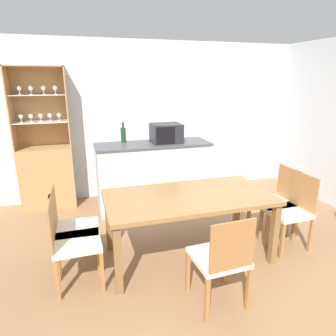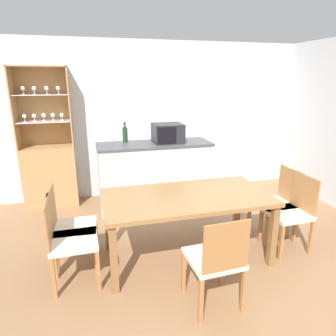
{
  "view_description": "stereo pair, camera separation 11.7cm",
  "coord_description": "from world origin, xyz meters",
  "px_view_note": "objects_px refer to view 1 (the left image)",
  "views": [
    {
      "loc": [
        -1.22,
        -2.37,
        1.95
      ],
      "look_at": [
        -0.16,
        1.19,
        0.84
      ],
      "focal_mm": 32.0,
      "sensor_mm": 36.0,
      "label": 1
    },
    {
      "loc": [
        -1.11,
        -2.4,
        1.95
      ],
      "look_at": [
        -0.16,
        1.19,
        0.84
      ],
      "focal_mm": 32.0,
      "sensor_mm": 36.0,
      "label": 2
    }
  ],
  "objects_px": {
    "display_cabinet": "(47,168)",
    "dining_chair_side_left_far": "(72,228)",
    "dining_chair_side_left_near": "(72,242)",
    "wine_bottle": "(123,134)",
    "dining_chair_side_right_far": "(276,202)",
    "dining_table": "(189,202)",
    "dining_chair_side_right_near": "(290,210)",
    "dining_chair_head_near": "(221,259)",
    "microwave": "(166,133)"
  },
  "relations": [
    {
      "from": "display_cabinet",
      "to": "dining_chair_side_left_far",
      "type": "xyz_separation_m",
      "value": [
        0.37,
        -1.81,
        -0.17
      ]
    },
    {
      "from": "dining_chair_side_left_near",
      "to": "wine_bottle",
      "type": "xyz_separation_m",
      "value": [
        0.79,
        1.8,
        0.68
      ]
    },
    {
      "from": "dining_chair_side_right_far",
      "to": "wine_bottle",
      "type": "relative_size",
      "value": 2.9
    },
    {
      "from": "dining_table",
      "to": "dining_chair_side_left_near",
      "type": "distance_m",
      "value": 1.26
    },
    {
      "from": "dining_chair_side_right_far",
      "to": "dining_table",
      "type": "bearing_deg",
      "value": 95.17
    },
    {
      "from": "display_cabinet",
      "to": "dining_chair_side_right_near",
      "type": "bearing_deg",
      "value": -36.38
    },
    {
      "from": "dining_chair_head_near",
      "to": "dining_chair_side_left_near",
      "type": "bearing_deg",
      "value": 148.98
    },
    {
      "from": "wine_bottle",
      "to": "dining_chair_side_left_near",
      "type": "bearing_deg",
      "value": -113.7
    },
    {
      "from": "dining_table",
      "to": "microwave",
      "type": "bearing_deg",
      "value": 83.18
    },
    {
      "from": "dining_chair_side_right_far",
      "to": "dining_chair_side_right_near",
      "type": "bearing_deg",
      "value": 178.71
    },
    {
      "from": "dining_table",
      "to": "microwave",
      "type": "relative_size",
      "value": 4.07
    },
    {
      "from": "display_cabinet",
      "to": "dining_chair_side_left_far",
      "type": "relative_size",
      "value": 2.39
    },
    {
      "from": "dining_table",
      "to": "dining_chair_side_left_near",
      "type": "relative_size",
      "value": 2.01
    },
    {
      "from": "dining_table",
      "to": "dining_chair_side_right_near",
      "type": "distance_m",
      "value": 1.26
    },
    {
      "from": "dining_chair_side_right_far",
      "to": "dining_chair_side_left_far",
      "type": "distance_m",
      "value": 2.47
    },
    {
      "from": "dining_chair_head_near",
      "to": "microwave",
      "type": "relative_size",
      "value": 2.02
    },
    {
      "from": "dining_chair_side_right_near",
      "to": "microwave",
      "type": "xyz_separation_m",
      "value": [
        -1.06,
        1.6,
        0.7
      ]
    },
    {
      "from": "dining_table",
      "to": "dining_chair_side_left_far",
      "type": "distance_m",
      "value": 1.26
    },
    {
      "from": "dining_chair_side_right_near",
      "to": "microwave",
      "type": "relative_size",
      "value": 2.02
    },
    {
      "from": "dining_chair_head_near",
      "to": "dining_chair_side_right_near",
      "type": "xyz_separation_m",
      "value": [
        1.23,
        0.66,
        0.0
      ]
    },
    {
      "from": "dining_table",
      "to": "dining_chair_side_left_far",
      "type": "bearing_deg",
      "value": 173.49
    },
    {
      "from": "dining_chair_side_left_far",
      "to": "wine_bottle",
      "type": "relative_size",
      "value": 2.9
    },
    {
      "from": "dining_chair_head_near",
      "to": "wine_bottle",
      "type": "height_order",
      "value": "wine_bottle"
    },
    {
      "from": "dining_chair_head_near",
      "to": "dining_table",
      "type": "bearing_deg",
      "value": 87.2
    },
    {
      "from": "display_cabinet",
      "to": "dining_chair_side_left_far",
      "type": "distance_m",
      "value": 1.86
    },
    {
      "from": "microwave",
      "to": "dining_chair_head_near",
      "type": "bearing_deg",
      "value": -94.37
    },
    {
      "from": "dining_table",
      "to": "microwave",
      "type": "distance_m",
      "value": 1.56
    },
    {
      "from": "display_cabinet",
      "to": "microwave",
      "type": "xyz_separation_m",
      "value": [
        1.78,
        -0.49,
        0.53
      ]
    },
    {
      "from": "display_cabinet",
      "to": "dining_chair_head_near",
      "type": "xyz_separation_m",
      "value": [
        1.61,
        -2.75,
        -0.17
      ]
    },
    {
      "from": "display_cabinet",
      "to": "wine_bottle",
      "type": "distance_m",
      "value": 1.3
    },
    {
      "from": "display_cabinet",
      "to": "dining_chair_side_left_near",
      "type": "relative_size",
      "value": 2.39
    },
    {
      "from": "display_cabinet",
      "to": "wine_bottle",
      "type": "relative_size",
      "value": 6.92
    },
    {
      "from": "display_cabinet",
      "to": "dining_chair_side_right_far",
      "type": "relative_size",
      "value": 2.39
    },
    {
      "from": "dining_table",
      "to": "dining_chair_head_near",
      "type": "distance_m",
      "value": 0.82
    },
    {
      "from": "dining_chair_side_right_near",
      "to": "display_cabinet",
      "type": "bearing_deg",
      "value": 51.45
    },
    {
      "from": "dining_chair_side_right_near",
      "to": "dining_chair_side_left_far",
      "type": "relative_size",
      "value": 1.0
    },
    {
      "from": "dining_chair_side_right_near",
      "to": "microwave",
      "type": "height_order",
      "value": "microwave"
    },
    {
      "from": "dining_table",
      "to": "dining_chair_side_left_far",
      "type": "height_order",
      "value": "dining_chair_side_left_far"
    },
    {
      "from": "dining_chair_side_right_far",
      "to": "dining_chair_head_near",
      "type": "xyz_separation_m",
      "value": [
        -1.23,
        -0.94,
        0.0
      ]
    },
    {
      "from": "microwave",
      "to": "dining_chair_side_left_near",
      "type": "bearing_deg",
      "value": -131.26
    },
    {
      "from": "dining_table",
      "to": "wine_bottle",
      "type": "relative_size",
      "value": 5.84
    },
    {
      "from": "dining_chair_head_near",
      "to": "wine_bottle",
      "type": "bearing_deg",
      "value": 97.31
    },
    {
      "from": "dining_table",
      "to": "wine_bottle",
      "type": "bearing_deg",
      "value": 104.96
    },
    {
      "from": "dining_chair_side_right_far",
      "to": "microwave",
      "type": "bearing_deg",
      "value": 37.3
    },
    {
      "from": "dining_chair_side_left_near",
      "to": "wine_bottle",
      "type": "bearing_deg",
      "value": 155.03
    },
    {
      "from": "dining_chair_side_left_near",
      "to": "dining_chair_head_near",
      "type": "distance_m",
      "value": 1.4
    },
    {
      "from": "display_cabinet",
      "to": "dining_table",
      "type": "bearing_deg",
      "value": -50.62
    },
    {
      "from": "dining_chair_side_right_far",
      "to": "wine_bottle",
      "type": "xyz_separation_m",
      "value": [
        -1.68,
        1.52,
        0.68
      ]
    },
    {
      "from": "display_cabinet",
      "to": "dining_chair_side_right_near",
      "type": "xyz_separation_m",
      "value": [
        2.84,
        -2.09,
        -0.17
      ]
    },
    {
      "from": "dining_chair_side_right_far",
      "to": "dining_chair_head_near",
      "type": "height_order",
      "value": "same"
    }
  ]
}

